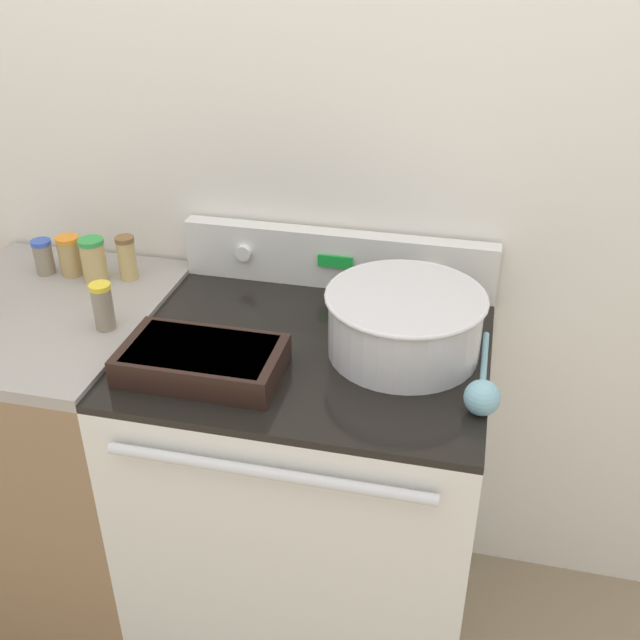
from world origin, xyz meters
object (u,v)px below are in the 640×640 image
at_px(spice_jar_brown_cap, 127,258).
at_px(casserole_dish, 202,359).
at_px(spice_jar_yellow_cap, 103,306).
at_px(spice_jar_orange_cap, 70,256).
at_px(ladle, 482,394).
at_px(mixing_bowl, 405,320).
at_px(spice_jar_blue_cap, 44,257).
at_px(spice_jar_green_cap, 94,260).

bearing_deg(spice_jar_brown_cap, casserole_dish, -46.49).
relative_size(spice_jar_yellow_cap, spice_jar_orange_cap, 1.07).
distance_m(casserole_dish, ladle, 0.58).
xyz_separation_m(spice_jar_yellow_cap, spice_jar_orange_cap, (-0.22, 0.23, -0.00)).
bearing_deg(casserole_dish, mixing_bowl, 24.11).
relative_size(casserole_dish, ladle, 1.03).
distance_m(spice_jar_yellow_cap, spice_jar_blue_cap, 0.37).
distance_m(ladle, spice_jar_blue_cap, 1.19).
distance_m(spice_jar_yellow_cap, spice_jar_orange_cap, 0.32).
bearing_deg(ladle, spice_jar_blue_cap, 164.41).
relative_size(casserole_dish, spice_jar_blue_cap, 3.64).
relative_size(ladle, spice_jar_blue_cap, 3.53).
distance_m(casserole_dish, spice_jar_orange_cap, 0.60).
distance_m(mixing_bowl, spice_jar_orange_cap, 0.91).
bearing_deg(spice_jar_blue_cap, spice_jar_yellow_cap, -38.11).
height_order(casserole_dish, spice_jar_yellow_cap, spice_jar_yellow_cap).
height_order(spice_jar_yellow_cap, spice_jar_brown_cap, spice_jar_brown_cap).
distance_m(spice_jar_yellow_cap, spice_jar_brown_cap, 0.25).
height_order(casserole_dish, spice_jar_orange_cap, spice_jar_orange_cap).
distance_m(spice_jar_green_cap, spice_jar_orange_cap, 0.08).
relative_size(spice_jar_orange_cap, spice_jar_blue_cap, 1.14).
bearing_deg(spice_jar_orange_cap, ladle, -17.02).
xyz_separation_m(ladle, spice_jar_green_cap, (-1.00, 0.31, 0.04)).
height_order(ladle, spice_jar_blue_cap, spice_jar_blue_cap).
bearing_deg(spice_jar_brown_cap, spice_jar_green_cap, -158.85).
distance_m(spice_jar_orange_cap, spice_jar_blue_cap, 0.07).
height_order(spice_jar_orange_cap, spice_jar_blue_cap, spice_jar_orange_cap).
bearing_deg(mixing_bowl, spice_jar_yellow_cap, -173.95).
xyz_separation_m(spice_jar_green_cap, spice_jar_orange_cap, (-0.08, 0.02, -0.00)).
distance_m(ladle, spice_jar_orange_cap, 1.13).
bearing_deg(spice_jar_blue_cap, ladle, -15.59).
bearing_deg(spice_jar_green_cap, spice_jar_yellow_cap, -57.60).
bearing_deg(spice_jar_brown_cap, mixing_bowl, -13.27).
relative_size(mixing_bowl, spice_jar_yellow_cap, 3.11).
distance_m(mixing_bowl, spice_jar_blue_cap, 0.98).
xyz_separation_m(ladle, spice_jar_orange_cap, (-1.08, 0.33, 0.03)).
bearing_deg(spice_jar_orange_cap, mixing_bowl, -10.24).
xyz_separation_m(casserole_dish, spice_jar_green_cap, (-0.42, 0.33, 0.03)).
relative_size(ladle, spice_jar_brown_cap, 2.84).
distance_m(mixing_bowl, spice_jar_yellow_cap, 0.69).
bearing_deg(spice_jar_orange_cap, casserole_dish, -34.78).
relative_size(spice_jar_brown_cap, spice_jar_orange_cap, 1.09).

